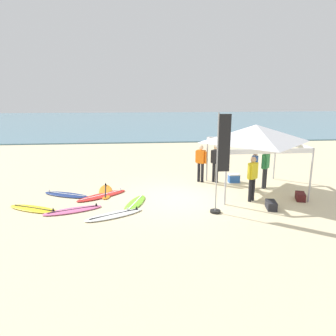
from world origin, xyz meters
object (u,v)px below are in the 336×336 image
surfboard_red (102,195)px  banner_flag (220,168)px  person_green (265,166)px  cooler_box (234,178)px  canopy_tent (256,134)px  surfboard_white (114,215)px  surfboard_yellow (34,209)px  surfboard_navy (66,195)px  person_blue (254,168)px  gear_bag_by_pole (271,205)px  surfboard_orange (106,191)px  surfboard_pink (73,210)px  person_yellow (252,176)px  gear_bag_near_tent (300,196)px  person_orange (201,161)px  surfboard_lime (135,203)px  person_black (216,161)px

surfboard_red → banner_flag: 4.92m
person_green → cooler_box: 1.64m
canopy_tent → surfboard_white: canopy_tent is taller
surfboard_yellow → canopy_tent: bearing=10.4°
surfboard_red → surfboard_navy: bearing=170.6°
person_blue → gear_bag_by_pole: bearing=-92.3°
gear_bag_by_pole → cooler_box: 3.46m
surfboard_yellow → surfboard_orange: size_ratio=1.04×
surfboard_yellow → surfboard_pink: same height
person_yellow → banner_flag: banner_flag is taller
person_yellow → banner_flag: bearing=-145.4°
gear_bag_near_tent → surfboard_white: bearing=-172.1°
surfboard_navy → surfboard_orange: 1.55m
surfboard_pink → cooler_box: size_ratio=4.14×
surfboard_pink → person_orange: (5.10, 3.23, 0.95)m
surfboard_orange → gear_bag_by_pole: 6.51m
banner_flag → gear_bag_by_pole: size_ratio=5.67×
canopy_tent → gear_bag_by_pole: bearing=-92.4°
surfboard_orange → surfboard_white: same height
surfboard_navy → person_blue: (7.63, -0.11, 0.95)m
surfboard_lime → cooler_box: (4.48, 2.55, 0.16)m
surfboard_red → person_orange: (4.27, 1.70, 0.95)m
person_yellow → gear_bag_by_pole: 1.30m
person_blue → person_black: 1.94m
surfboard_white → gear_bag_by_pole: 5.48m
canopy_tent → person_blue: size_ratio=1.95×
surfboard_red → cooler_box: cooler_box is taller
surfboard_navy → surfboard_pink: 1.87m
surfboard_navy → gear_bag_by_pole: bearing=-16.1°
person_orange → person_black: size_ratio=1.00×
canopy_tent → gear_bag_near_tent: (1.40, -1.39, -2.25)m
surfboard_yellow → person_black: 7.76m
person_orange → person_black: 0.66m
surfboard_navy → surfboard_orange: bearing=10.8°
person_blue → gear_bag_near_tent: person_blue is taller
surfboard_yellow → surfboard_pink: size_ratio=1.00×
person_blue → person_green: size_ratio=1.00×
surfboard_orange → surfboard_lime: 1.99m
surfboard_pink → person_yellow: size_ratio=1.21×
canopy_tent → surfboard_pink: bearing=-165.7°
cooler_box → banner_flag: bearing=-114.0°
surfboard_pink → person_green: bearing=14.9°
banner_flag → gear_bag_near_tent: 3.84m
cooler_box → canopy_tent: bearing=-71.4°
person_yellow → surfboard_white: bearing=-168.4°
surfboard_red → surfboard_yellow: bearing=-150.1°
surfboard_yellow → gear_bag_by_pole: bearing=-4.6°
gear_bag_near_tent → banner_flag: bearing=-164.1°
surfboard_navy → person_black: bearing=12.1°
surfboard_lime → surfboard_red: (-1.30, 1.05, -0.00)m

